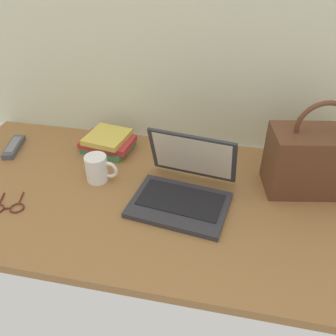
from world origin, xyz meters
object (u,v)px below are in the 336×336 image
laptop (184,187)px  coffee_mug (98,168)px  remote_control_near (14,147)px  book_stack (108,142)px  handbag (314,160)px  eyeglasses (7,207)px

laptop → coffee_mug: size_ratio=2.90×
remote_control_near → book_stack: 0.39m
coffee_mug → book_stack: size_ratio=0.55×
handbag → eyeglasses: bearing=-161.9°
handbag → book_stack: 0.77m
laptop → book_stack: size_ratio=1.60×
eyeglasses → remote_control_near: bearing=117.9°
coffee_mug → handbag: size_ratio=0.36×
laptop → remote_control_near: laptop is taller
coffee_mug → handbag: handbag is taller
laptop → coffee_mug: 0.32m
book_stack → eyeglasses: bearing=-116.3°
book_stack → remote_control_near: bearing=-168.2°
handbag → laptop: bearing=-160.6°
eyeglasses → book_stack: 0.46m
coffee_mug → handbag: bearing=8.3°
handbag → book_stack: size_ratio=1.55×
remote_control_near → eyeglasses: 0.37m
laptop → eyeglasses: 0.58m
remote_control_near → book_stack: bearing=11.8°
book_stack → handbag: bearing=-7.0°
laptop → eyeglasses: laptop is taller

